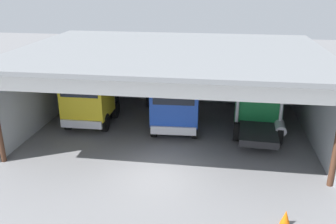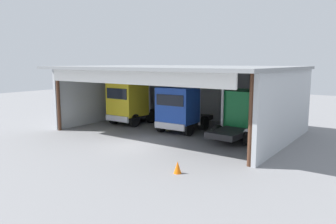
% 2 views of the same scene
% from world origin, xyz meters
% --- Properties ---
extents(ground_plane, '(80.00, 80.00, 0.00)m').
position_xyz_m(ground_plane, '(0.00, 0.00, 0.00)').
color(ground_plane, slate).
rests_on(ground_plane, ground).
extents(workshop_shed, '(15.90, 11.75, 4.75)m').
position_xyz_m(workshop_shed, '(0.00, 5.98, 3.43)').
color(workshop_shed, '#ADB2B7').
rests_on(workshop_shed, ground).
extents(truck_yellow_right_bay, '(2.62, 4.52, 3.51)m').
position_xyz_m(truck_yellow_right_bay, '(-4.82, 5.02, 1.86)').
color(truck_yellow_right_bay, yellow).
rests_on(truck_yellow_right_bay, ground).
extents(truck_blue_center_left_bay, '(2.83, 5.11, 3.69)m').
position_xyz_m(truck_blue_center_left_bay, '(0.24, 4.85, 1.68)').
color(truck_blue_center_left_bay, '#1E47B7').
rests_on(truck_blue_center_left_bay, ground).
extents(truck_green_center_bay, '(2.76, 5.33, 3.37)m').
position_xyz_m(truck_green_center_bay, '(4.85, 5.73, 1.68)').
color(truck_green_center_bay, '#197F3D').
rests_on(truck_green_center_bay, ground).
extents(oil_drum, '(0.58, 0.58, 0.86)m').
position_xyz_m(oil_drum, '(-1.57, 9.12, 0.43)').
color(oil_drum, '#B21E19').
rests_on(oil_drum, ground).
extents(tool_cart, '(0.90, 0.60, 1.00)m').
position_xyz_m(tool_cart, '(-1.81, 9.14, 0.50)').
color(tool_cart, black).
rests_on(tool_cart, ground).
extents(traffic_cone, '(0.36, 0.36, 0.56)m').
position_xyz_m(traffic_cone, '(5.13, -2.76, 0.28)').
color(traffic_cone, orange).
rests_on(traffic_cone, ground).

